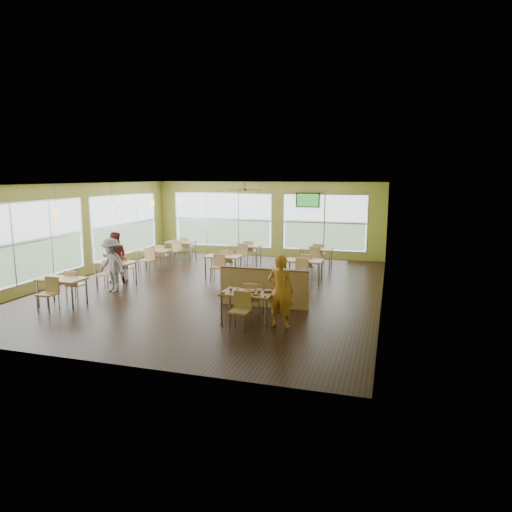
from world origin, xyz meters
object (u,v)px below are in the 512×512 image
(food_basket, at_px, (268,291))
(man_plaid, at_px, (281,291))
(half_wall_divider, at_px, (264,287))
(main_table, at_px, (247,297))

(food_basket, bearing_deg, man_plaid, -29.92)
(man_plaid, bearing_deg, half_wall_divider, -55.69)
(main_table, relative_size, food_basket, 6.69)
(food_basket, bearing_deg, main_table, -162.13)
(half_wall_divider, xyz_separation_m, food_basket, (0.46, -1.30, 0.26))
(main_table, bearing_deg, food_basket, 17.87)
(man_plaid, distance_m, food_basket, 0.42)
(main_table, xyz_separation_m, half_wall_divider, (0.00, 1.45, -0.11))
(half_wall_divider, bearing_deg, main_table, -90.00)
(man_plaid, xyz_separation_m, food_basket, (-0.36, 0.21, -0.07))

